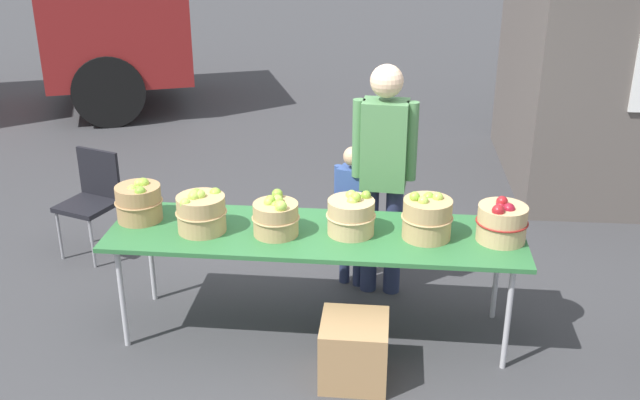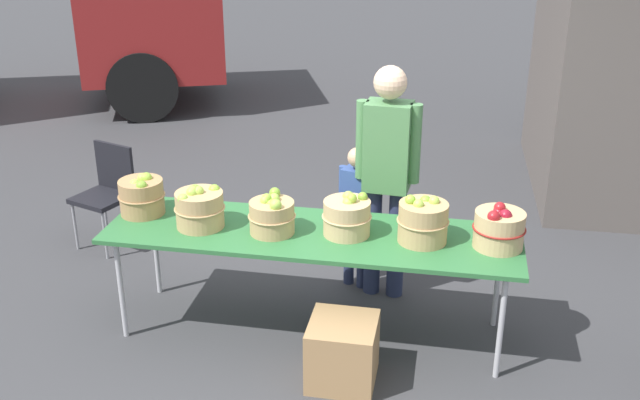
# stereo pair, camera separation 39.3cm
# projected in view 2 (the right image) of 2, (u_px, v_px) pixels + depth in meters

# --- Properties ---
(ground_plane) EXTENTS (40.00, 40.00, 0.00)m
(ground_plane) POSITION_uv_depth(u_px,v_px,m) (312.00, 330.00, 5.13)
(ground_plane) COLOR #38383A
(market_table) EXTENTS (2.70, 0.76, 0.75)m
(market_table) POSITION_uv_depth(u_px,v_px,m) (311.00, 237.00, 4.85)
(market_table) COLOR #2D6B38
(market_table) RESTS_ON ground
(apple_basket_green_0) EXTENTS (0.32, 0.32, 0.28)m
(apple_basket_green_0) POSITION_uv_depth(u_px,v_px,m) (142.00, 196.00, 5.06)
(apple_basket_green_0) COLOR #A87F51
(apple_basket_green_0) RESTS_ON market_table
(apple_basket_green_1) EXTENTS (0.33, 0.33, 0.29)m
(apple_basket_green_1) POSITION_uv_depth(u_px,v_px,m) (199.00, 208.00, 4.86)
(apple_basket_green_1) COLOR tan
(apple_basket_green_1) RESTS_ON market_table
(apple_basket_green_2) EXTENTS (0.31, 0.31, 0.27)m
(apple_basket_green_2) POSITION_uv_depth(u_px,v_px,m) (272.00, 215.00, 4.78)
(apple_basket_green_2) COLOR tan
(apple_basket_green_2) RESTS_ON market_table
(apple_basket_green_3) EXTENTS (0.32, 0.32, 0.29)m
(apple_basket_green_3) POSITION_uv_depth(u_px,v_px,m) (347.00, 216.00, 4.76)
(apple_basket_green_3) COLOR tan
(apple_basket_green_3) RESTS_ON market_table
(apple_basket_green_4) EXTENTS (0.33, 0.33, 0.31)m
(apple_basket_green_4) POSITION_uv_depth(u_px,v_px,m) (423.00, 221.00, 4.66)
(apple_basket_green_4) COLOR tan
(apple_basket_green_4) RESTS_ON market_table
(apple_basket_red_0) EXTENTS (0.33, 0.33, 0.28)m
(apple_basket_red_0) POSITION_uv_depth(u_px,v_px,m) (499.00, 228.00, 4.59)
(apple_basket_red_0) COLOR tan
(apple_basket_red_0) RESTS_ON market_table
(vendor_adult) EXTENTS (0.46, 0.25, 1.73)m
(vendor_adult) POSITION_uv_depth(u_px,v_px,m) (387.00, 166.00, 5.21)
(vendor_adult) COLOR #262D4C
(vendor_adult) RESTS_ON ground
(child_customer) EXTENTS (0.28, 0.21, 1.11)m
(child_customer) POSITION_uv_depth(u_px,v_px,m) (357.00, 206.00, 5.46)
(child_customer) COLOR #262D4C
(child_customer) RESTS_ON ground
(folding_chair) EXTENTS (0.51, 0.51, 0.86)m
(folding_chair) POSITION_uv_depth(u_px,v_px,m) (107.00, 188.00, 6.18)
(folding_chair) COLOR black
(folding_chair) RESTS_ON ground
(produce_crate) EXTENTS (0.41, 0.41, 0.41)m
(produce_crate) POSITION_uv_depth(u_px,v_px,m) (343.00, 352.00, 4.54)
(produce_crate) COLOR #A87F51
(produce_crate) RESTS_ON ground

